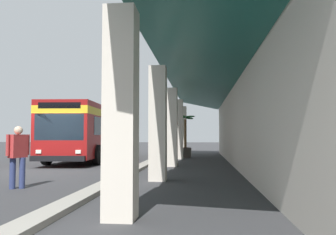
# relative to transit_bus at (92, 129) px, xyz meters

# --- Properties ---
(ground) EXTENTS (120.00, 120.00, 0.00)m
(ground) POSITION_rel_transit_bus_xyz_m (6.12, 8.13, -1.85)
(ground) COLOR #38383A
(curb_strip) EXTENTS (30.64, 0.50, 0.12)m
(curb_strip) POSITION_rel_transit_bus_xyz_m (3.97, 3.94, -1.79)
(curb_strip) COLOR #9E998E
(curb_strip) RESTS_ON ground
(transit_bus) EXTENTS (11.35, 3.28, 3.34)m
(transit_bus) POSITION_rel_transit_bus_xyz_m (0.00, 0.00, 0.00)
(transit_bus) COLOR maroon
(transit_bus) RESTS_ON ground
(pedestrian) EXTENTS (0.62, 0.38, 1.73)m
(pedestrian) POSITION_rel_transit_bus_xyz_m (11.11, 1.61, -0.88)
(pedestrian) COLOR navy
(pedestrian) RESTS_ON ground
(potted_palm) EXTENTS (1.62, 1.59, 2.89)m
(potted_palm) POSITION_rel_transit_bus_xyz_m (-2.79, 5.61, -1.10)
(potted_palm) COLOR #4C4742
(potted_palm) RESTS_ON ground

